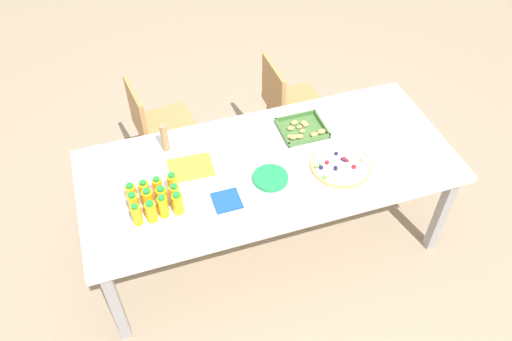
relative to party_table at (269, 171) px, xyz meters
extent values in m
plane|color=gray|center=(0.00, 0.00, -0.67)|extent=(12.00, 12.00, 0.00)
cube|color=silver|center=(0.00, 0.00, 0.04)|extent=(2.22, 0.97, 0.04)
cube|color=#99999E|center=(-1.03, -0.40, -0.33)|extent=(0.06, 0.06, 0.69)
cube|color=#99999E|center=(1.03, -0.40, -0.33)|extent=(0.06, 0.06, 0.69)
cube|color=#99999E|center=(-1.03, 0.40, -0.33)|extent=(0.06, 0.06, 0.69)
cube|color=#99999E|center=(1.03, 0.40, -0.33)|extent=(0.06, 0.06, 0.69)
cube|color=#B7844C|center=(-0.48, 0.86, -0.22)|extent=(0.45, 0.45, 0.04)
cube|color=#B7844C|center=(-0.66, 0.84, -0.03)|extent=(0.08, 0.38, 0.38)
cylinder|color=silver|center=(-0.34, 1.04, -0.47)|extent=(0.02, 0.02, 0.41)
cylinder|color=silver|center=(-0.30, 0.72, -0.47)|extent=(0.02, 0.02, 0.41)
cylinder|color=silver|center=(-0.66, 1.00, -0.47)|extent=(0.02, 0.02, 0.41)
cylinder|color=silver|center=(-0.62, 0.68, -0.47)|extent=(0.02, 0.02, 0.41)
cube|color=#B7844C|center=(0.50, 0.80, -0.22)|extent=(0.41, 0.41, 0.04)
cube|color=#B7844C|center=(0.31, 0.79, -0.03)|extent=(0.04, 0.38, 0.38)
cylinder|color=silver|center=(0.65, 0.96, -0.47)|extent=(0.02, 0.02, 0.41)
cylinder|color=silver|center=(0.66, 0.64, -0.47)|extent=(0.02, 0.02, 0.41)
cylinder|color=silver|center=(0.33, 0.95, -0.47)|extent=(0.02, 0.02, 0.41)
cylinder|color=silver|center=(0.34, 0.63, -0.47)|extent=(0.02, 0.02, 0.41)
cylinder|color=#FAAC14|center=(-0.81, -0.20, 0.12)|extent=(0.05, 0.05, 0.12)
cylinder|color=#1E8C33|center=(-0.81, -0.20, 0.19)|extent=(0.03, 0.03, 0.02)
cylinder|color=#F9AD14|center=(-0.73, -0.20, 0.12)|extent=(0.06, 0.06, 0.12)
cylinder|color=#1E8C33|center=(-0.73, -0.20, 0.19)|extent=(0.04, 0.04, 0.02)
cylinder|color=#F9AD14|center=(-0.66, -0.19, 0.12)|extent=(0.06, 0.06, 0.13)
cylinder|color=#1E8C33|center=(-0.66, -0.19, 0.20)|extent=(0.04, 0.04, 0.02)
cylinder|color=#F9AD14|center=(-0.58, -0.19, 0.12)|extent=(0.06, 0.06, 0.13)
cylinder|color=#1E8C33|center=(-0.58, -0.19, 0.19)|extent=(0.04, 0.04, 0.02)
cylinder|color=#F9AD14|center=(-0.81, -0.12, 0.12)|extent=(0.06, 0.06, 0.13)
cylinder|color=#1E8C33|center=(-0.81, -0.12, 0.19)|extent=(0.04, 0.04, 0.02)
cylinder|color=#F9AE14|center=(-0.73, -0.12, 0.12)|extent=(0.06, 0.06, 0.13)
cylinder|color=#1E8C33|center=(-0.73, -0.12, 0.20)|extent=(0.04, 0.04, 0.02)
cylinder|color=#FAAC14|center=(-0.66, -0.12, 0.12)|extent=(0.06, 0.06, 0.12)
cylinder|color=#1E8C33|center=(-0.66, -0.12, 0.19)|extent=(0.04, 0.04, 0.02)
cylinder|color=#F9AE14|center=(-0.58, -0.12, 0.12)|extent=(0.06, 0.06, 0.12)
cylinder|color=#1E8C33|center=(-0.58, -0.12, 0.19)|extent=(0.04, 0.04, 0.02)
cylinder|color=#F9AC14|center=(-0.81, -0.05, 0.12)|extent=(0.06, 0.06, 0.13)
cylinder|color=#1E8C33|center=(-0.81, -0.05, 0.19)|extent=(0.04, 0.04, 0.02)
cylinder|color=#FAAD14|center=(-0.74, -0.04, 0.12)|extent=(0.06, 0.06, 0.12)
cylinder|color=#1E8C33|center=(-0.74, -0.04, 0.19)|extent=(0.04, 0.04, 0.02)
cylinder|color=#FAAE14|center=(-0.66, -0.04, 0.12)|extent=(0.05, 0.05, 0.12)
cylinder|color=#1E8C33|center=(-0.66, -0.04, 0.19)|extent=(0.04, 0.04, 0.02)
cylinder|color=#F9AC14|center=(-0.58, -0.05, 0.13)|extent=(0.06, 0.06, 0.13)
cylinder|color=#1E8C33|center=(-0.58, -0.05, 0.20)|extent=(0.04, 0.04, 0.02)
cylinder|color=tan|center=(0.39, -0.15, 0.07)|extent=(0.36, 0.36, 0.02)
cylinder|color=white|center=(0.39, -0.15, 0.08)|extent=(0.33, 0.33, 0.01)
sphere|color=red|center=(0.45, -0.21, 0.09)|extent=(0.03, 0.03, 0.03)
sphere|color=red|center=(0.32, -0.12, 0.09)|extent=(0.03, 0.03, 0.03)
sphere|color=#66B238|center=(0.52, -0.17, 0.09)|extent=(0.02, 0.02, 0.02)
sphere|color=red|center=(0.44, -0.15, 0.09)|extent=(0.02, 0.02, 0.02)
sphere|color=#66B238|center=(0.24, -0.14, 0.09)|extent=(0.02, 0.02, 0.02)
sphere|color=#1E1947|center=(0.40, -0.07, 0.09)|extent=(0.02, 0.02, 0.02)
sphere|color=#1E1947|center=(0.27, -0.15, 0.09)|extent=(0.03, 0.03, 0.03)
sphere|color=#1E1947|center=(0.34, -0.19, 0.09)|extent=(0.02, 0.02, 0.02)
sphere|color=#66B238|center=(0.27, -0.12, 0.09)|extent=(0.02, 0.02, 0.02)
sphere|color=#1E1947|center=(0.42, -0.14, 0.09)|extent=(0.02, 0.02, 0.02)
sphere|color=#1E1947|center=(0.35, -0.18, 0.09)|extent=(0.02, 0.02, 0.02)
sphere|color=#1E1947|center=(0.41, -0.13, 0.09)|extent=(0.02, 0.02, 0.02)
sphere|color=#66B238|center=(0.26, -0.23, 0.09)|extent=(0.02, 0.02, 0.02)
sphere|color=red|center=(0.42, -0.13, 0.09)|extent=(0.03, 0.03, 0.03)
cube|color=#477238|center=(0.30, 0.22, 0.06)|extent=(0.28, 0.25, 0.01)
cube|color=#477238|center=(0.30, 0.10, 0.08)|extent=(0.28, 0.01, 0.03)
cube|color=#477238|center=(0.30, 0.34, 0.08)|extent=(0.28, 0.01, 0.03)
cube|color=#477238|center=(0.16, 0.22, 0.08)|extent=(0.01, 0.25, 0.03)
cube|color=#477238|center=(0.43, 0.22, 0.08)|extent=(0.01, 0.25, 0.03)
ellipsoid|color=tan|center=(0.33, 0.26, 0.08)|extent=(0.04, 0.03, 0.02)
ellipsoid|color=tan|center=(0.23, 0.16, 0.08)|extent=(0.04, 0.03, 0.02)
ellipsoid|color=tan|center=(0.28, 0.23, 0.08)|extent=(0.04, 0.03, 0.02)
ellipsoid|color=tan|center=(0.33, 0.24, 0.08)|extent=(0.04, 0.03, 0.02)
ellipsoid|color=tan|center=(0.21, 0.15, 0.08)|extent=(0.05, 0.04, 0.03)
ellipsoid|color=tan|center=(0.25, 0.15, 0.08)|extent=(0.05, 0.03, 0.03)
ellipsoid|color=tan|center=(0.35, 0.13, 0.08)|extent=(0.05, 0.04, 0.03)
ellipsoid|color=tan|center=(0.40, 0.15, 0.08)|extent=(0.05, 0.04, 0.03)
ellipsoid|color=tan|center=(0.23, 0.24, 0.08)|extent=(0.05, 0.03, 0.03)
ellipsoid|color=tan|center=(0.19, 0.17, 0.08)|extent=(0.04, 0.03, 0.02)
ellipsoid|color=tan|center=(0.27, 0.28, 0.08)|extent=(0.05, 0.03, 0.03)
ellipsoid|color=tan|center=(0.29, 0.19, 0.08)|extent=(0.04, 0.03, 0.02)
cylinder|color=#1E8C4C|center=(-0.03, -0.12, 0.06)|extent=(0.21, 0.21, 0.00)
cylinder|color=#1E8C4C|center=(-0.03, -0.12, 0.07)|extent=(0.21, 0.21, 0.00)
cylinder|color=#1E8C4C|center=(-0.03, -0.12, 0.07)|extent=(0.21, 0.21, 0.00)
cylinder|color=#1E8C4C|center=(-0.03, -0.12, 0.08)|extent=(0.21, 0.21, 0.00)
cylinder|color=#1E8C4C|center=(-0.03, -0.12, 0.08)|extent=(0.21, 0.21, 0.00)
cube|color=#194CA5|center=(-0.32, -0.20, 0.07)|extent=(0.15, 0.15, 0.02)
cylinder|color=#9E7A56|center=(-0.55, 0.32, 0.15)|extent=(0.04, 0.04, 0.19)
cube|color=yellow|center=(-0.45, 0.11, 0.06)|extent=(0.27, 0.21, 0.01)
camera|label=1|loc=(-0.75, -2.03, 2.24)|focal=36.41mm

